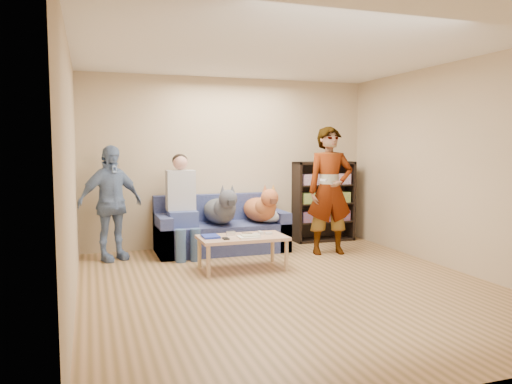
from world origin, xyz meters
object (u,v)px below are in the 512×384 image
object	(u,v)px
camera_silver	(231,233)
person_seated	(182,201)
notebook_blue	(211,236)
dog_gray	(221,209)
sofa	(221,232)
dog_tan	(261,208)
coffee_table	(242,240)
person_standing_left	(110,203)
bookshelf	(324,200)
person_standing_right	(330,191)

from	to	relation	value
camera_silver	person_seated	world-z (taller)	person_seated
camera_silver	notebook_blue	bearing A→B (deg)	-165.96
notebook_blue	dog_gray	size ratio (longest dim) A/B	0.21
notebook_blue	sofa	size ratio (longest dim) A/B	0.14
dog_tan	person_seated	bearing A→B (deg)	178.17
sofa	coffee_table	bearing A→B (deg)	-91.01
person_seated	person_standing_left	bearing A→B (deg)	178.95
notebook_blue	person_seated	world-z (taller)	person_seated
sofa	bookshelf	distance (m)	1.86
dog_gray	bookshelf	bearing A→B (deg)	12.31
notebook_blue	person_seated	size ratio (longest dim) A/B	0.18
person_seated	bookshelf	xyz separation A→B (m)	(2.40, 0.36, -0.09)
person_standing_right	person_seated	bearing A→B (deg)	172.88
person_seated	dog_tan	bearing A→B (deg)	-1.83
notebook_blue	dog_gray	distance (m)	1.04
sofa	dog_gray	size ratio (longest dim) A/B	1.52
person_standing_right	person_seated	distance (m)	2.12
bookshelf	sofa	bearing A→B (deg)	-172.60
sofa	dog_tan	size ratio (longest dim) A/B	1.63
person_standing_right	bookshelf	xyz separation A→B (m)	(0.36, 0.92, -0.24)
coffee_table	bookshelf	distance (m)	2.31
bookshelf	notebook_blue	bearing A→B (deg)	-148.83
sofa	person_seated	size ratio (longest dim) A/B	1.29
coffee_table	bookshelf	world-z (taller)	bookshelf
person_standing_right	person_seated	xyz separation A→B (m)	(-2.04, 0.56, -0.14)
person_standing_left	person_seated	bearing A→B (deg)	-25.57
notebook_blue	camera_silver	xyz separation A→B (m)	(0.28, 0.07, 0.01)
person_standing_left	bookshelf	size ratio (longest dim) A/B	1.21
camera_silver	sofa	world-z (taller)	sofa
person_standing_right	person_standing_left	xyz separation A→B (m)	(-3.01, 0.58, -0.13)
person_standing_left	coffee_table	distance (m)	1.92
person_standing_right	camera_silver	distance (m)	1.69
dog_gray	bookshelf	xyz separation A→B (m)	(1.84, 0.40, 0.04)
sofa	bookshelf	bearing A→B (deg)	7.40
notebook_blue	dog_gray	world-z (taller)	dog_gray
person_standing_left	dog_gray	bearing A→B (deg)	-26.74
sofa	dog_tan	world-z (taller)	dog_tan
camera_silver	bookshelf	world-z (taller)	bookshelf
notebook_blue	coffee_table	xyz separation A→B (m)	(0.40, -0.05, -0.06)
camera_silver	sofa	distance (m)	1.06
notebook_blue	coffee_table	bearing A→B (deg)	-7.13
dog_tan	sofa	bearing A→B (deg)	164.15
person_standing_left	dog_tan	world-z (taller)	person_standing_left
camera_silver	person_standing_right	bearing A→B (deg)	12.55
person_standing_right	camera_silver	bearing A→B (deg)	-159.20
person_standing_left	coffee_table	world-z (taller)	person_standing_left
person_seated	dog_gray	xyz separation A→B (m)	(0.56, -0.04, -0.13)
notebook_blue	person_seated	bearing A→B (deg)	100.14
person_standing_right	dog_tan	size ratio (longest dim) A/B	1.57
dog_gray	coffee_table	bearing A→B (deg)	-88.82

